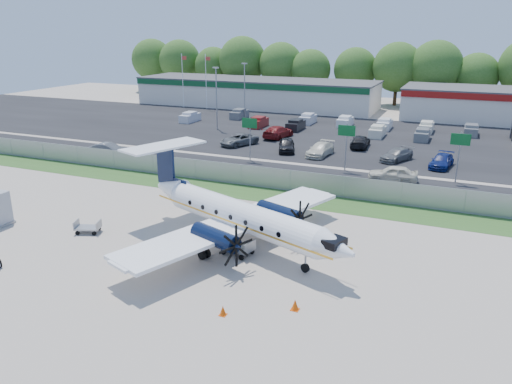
% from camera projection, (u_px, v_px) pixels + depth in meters
% --- Properties ---
extents(ground, '(170.00, 170.00, 0.00)m').
position_uv_depth(ground, '(221.00, 249.00, 34.02)').
color(ground, '#B0A395').
rests_on(ground, ground).
extents(grass_verge, '(170.00, 4.00, 0.02)m').
position_uv_depth(grass_verge, '(282.00, 197.00, 44.51)').
color(grass_verge, '#2D561E').
rests_on(grass_verge, ground).
extents(access_road, '(170.00, 8.00, 0.02)m').
position_uv_depth(access_road, '(306.00, 177.00, 50.62)').
color(access_road, black).
rests_on(access_road, ground).
extents(parking_lot, '(170.00, 32.00, 0.02)m').
position_uv_depth(parking_lot, '(352.00, 138.00, 68.97)').
color(parking_lot, black).
rests_on(parking_lot, ground).
extents(perimeter_fence, '(120.00, 0.06, 1.99)m').
position_uv_depth(perimeter_fence, '(290.00, 181.00, 45.94)').
color(perimeter_fence, gray).
rests_on(perimeter_fence, ground).
extents(building_west, '(46.40, 12.40, 5.24)m').
position_uv_depth(building_west, '(256.00, 93.00, 96.34)').
color(building_west, silver).
rests_on(building_west, ground).
extents(sign_left, '(1.80, 0.26, 5.00)m').
position_uv_depth(sign_left, '(250.00, 129.00, 55.91)').
color(sign_left, gray).
rests_on(sign_left, ground).
extents(sign_mid, '(1.80, 0.26, 5.00)m').
position_uv_depth(sign_mid, '(346.00, 137.00, 51.80)').
color(sign_mid, gray).
rests_on(sign_mid, ground).
extents(sign_right, '(1.80, 0.26, 5.00)m').
position_uv_depth(sign_right, '(460.00, 146.00, 47.68)').
color(sign_right, gray).
rests_on(sign_right, ground).
extents(flagpole_west, '(1.06, 0.12, 10.00)m').
position_uv_depth(flagpole_west, '(183.00, 77.00, 93.76)').
color(flagpole_west, white).
rests_on(flagpole_west, ground).
extents(flagpole_east, '(1.06, 0.12, 10.00)m').
position_uv_depth(flagpole_east, '(206.00, 78.00, 91.89)').
color(flagpole_east, white).
rests_on(flagpole_east, ground).
extents(light_pole_nw, '(0.90, 0.35, 9.09)m').
position_uv_depth(light_pole_nw, '(216.00, 94.00, 73.08)').
color(light_pole_nw, gray).
rests_on(light_pole_nw, ground).
extents(light_pole_sw, '(0.90, 0.35, 9.09)m').
position_uv_depth(light_pole_sw, '(245.00, 87.00, 81.81)').
color(light_pole_sw, gray).
rests_on(light_pole_sw, ground).
extents(tree_line, '(112.00, 6.00, 14.00)m').
position_uv_depth(tree_line, '(391.00, 105.00, 98.69)').
color(tree_line, '#2E5819').
rests_on(tree_line, ground).
extents(aircraft, '(18.96, 18.45, 5.84)m').
position_uv_depth(aircraft, '(238.00, 215.00, 33.95)').
color(aircraft, white).
rests_on(aircraft, ground).
extents(baggage_cart_near, '(2.04, 1.61, 0.94)m').
position_uv_depth(baggage_cart_near, '(88.00, 227.00, 36.63)').
color(baggage_cart_near, gray).
rests_on(baggage_cart_near, ground).
extents(baggage_cart_far, '(2.34, 1.68, 1.11)m').
position_uv_depth(baggage_cart_far, '(238.00, 247.00, 33.10)').
color(baggage_cart_far, gray).
rests_on(baggage_cart_far, ground).
extents(cone_nose, '(0.43, 0.43, 0.62)m').
position_uv_depth(cone_nose, '(295.00, 305.00, 26.58)').
color(cone_nose, '#E34C07').
rests_on(cone_nose, ground).
extents(cone_port_wing, '(0.39, 0.39, 0.55)m').
position_uv_depth(cone_port_wing, '(223.00, 311.00, 26.09)').
color(cone_port_wing, '#E34C07').
rests_on(cone_port_wing, ground).
extents(cone_starboard_wing, '(0.32, 0.32, 0.46)m').
position_uv_depth(cone_starboard_wing, '(295.00, 234.00, 35.95)').
color(cone_starboard_wing, '#E34C07').
rests_on(cone_starboard_wing, ground).
extents(road_car_west, '(4.99, 2.22, 1.59)m').
position_uv_depth(road_car_west, '(109.00, 157.00, 58.64)').
color(road_car_west, '#595B5E').
rests_on(road_car_west, ground).
extents(road_car_mid, '(4.95, 2.49, 1.62)m').
position_uv_depth(road_car_mid, '(392.00, 182.00, 49.10)').
color(road_car_mid, beige).
rests_on(road_car_mid, ground).
extents(parked_car_a, '(4.39, 5.86, 1.48)m').
position_uv_depth(parked_car_a, '(239.00, 145.00, 64.48)').
color(parked_car_a, '#595B5E').
rests_on(parked_car_a, ground).
extents(parked_car_b, '(3.37, 5.11, 1.62)m').
position_uv_depth(parked_car_b, '(287.00, 151.00, 61.19)').
color(parked_car_b, black).
rests_on(parked_car_b, ground).
extents(parked_car_c, '(2.59, 5.36, 1.50)m').
position_uv_depth(parked_car_c, '(320.00, 156.00, 59.12)').
color(parked_car_c, beige).
rests_on(parked_car_c, ground).
extents(parked_car_d, '(3.77, 5.17, 1.39)m').
position_uv_depth(parked_car_d, '(396.00, 161.00, 56.80)').
color(parked_car_d, '#595B5E').
rests_on(parked_car_d, ground).
extents(parked_car_e, '(2.61, 5.08, 1.41)m').
position_uv_depth(parked_car_e, '(441.00, 167.00, 54.15)').
color(parked_car_e, navy).
rests_on(parked_car_e, ground).
extents(parked_car_f, '(3.21, 6.03, 1.67)m').
position_uv_depth(parked_car_f, '(278.00, 138.00, 68.86)').
color(parked_car_f, maroon).
rests_on(parked_car_f, ground).
extents(parked_car_g, '(2.49, 5.32, 1.50)m').
position_uv_depth(parked_car_g, '(360.00, 147.00, 63.35)').
color(parked_car_g, black).
rests_on(parked_car_g, ground).
extents(far_parking_rows, '(56.00, 10.00, 1.60)m').
position_uv_depth(far_parking_rows, '(360.00, 131.00, 73.35)').
color(far_parking_rows, gray).
rests_on(far_parking_rows, ground).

